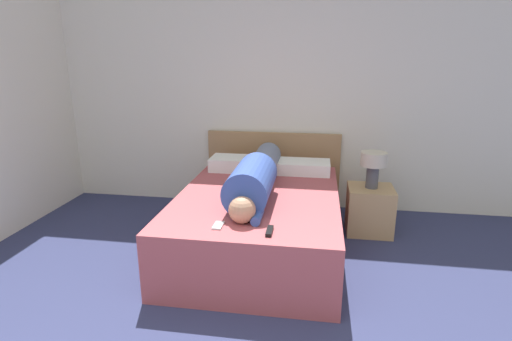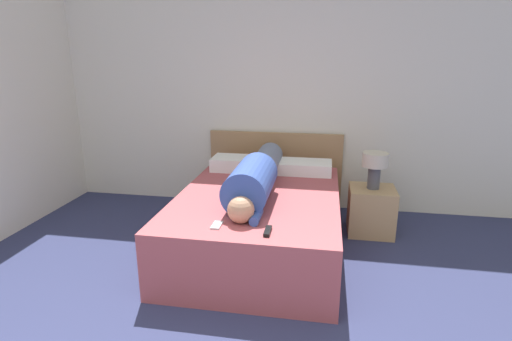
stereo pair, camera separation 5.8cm
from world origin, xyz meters
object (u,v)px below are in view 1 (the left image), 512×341
nightstand (369,210)px  pillow_second (300,167)px  bed (258,222)px  table_lamp (373,164)px  pillow_near_headboard (241,164)px  person_lying (256,176)px  cell_phone (218,225)px  tv_remote (270,231)px

nightstand → pillow_second: (-0.69, 0.17, 0.36)m
pillow_second → bed: bearing=-114.7°
table_lamp → pillow_near_headboard: bearing=172.4°
table_lamp → person_lying: bearing=-153.9°
bed → pillow_near_headboard: bearing=112.4°
nightstand → pillow_near_headboard: (-1.31, 0.17, 0.36)m
nightstand → cell_phone: 1.75m
pillow_near_headboard → tv_remote: size_ratio=4.17×
bed → pillow_second: (0.32, 0.70, 0.32)m
person_lying → bed: bearing=-40.6°
pillow_second → pillow_near_headboard: bearing=180.0°
pillow_near_headboard → tv_remote: 1.55m
person_lying → cell_phone: 0.77m
cell_phone → bed: bearing=76.0°
pillow_second → tv_remote: pillow_second is taller
table_lamp → nightstand: bearing=0.0°
bed → tv_remote: bearing=-76.1°
cell_phone → pillow_second: bearing=70.5°
bed → person_lying: person_lying is taller
bed → table_lamp: bearing=27.6°
bed → pillow_second: pillow_second is taller
tv_remote → table_lamp: bearing=57.5°
pillow_second → cell_phone: pillow_second is taller
nightstand → person_lying: bearing=-153.9°
bed → pillow_near_headboard: pillow_near_headboard is taller
bed → pillow_near_headboard: size_ratio=3.05×
table_lamp → person_lying: (-1.04, -0.51, -0.01)m
pillow_second → nightstand: bearing=-14.1°
tv_remote → cell_phone: tv_remote is taller
person_lying → tv_remote: 0.83m
nightstand → bed: bearing=-152.4°
bed → nightstand: size_ratio=4.18×
nightstand → table_lamp: (-0.00, 0.00, 0.46)m
table_lamp → pillow_near_headboard: size_ratio=0.56×
bed → nightstand: 1.15m
person_lying → cell_phone: size_ratio=12.56×
tv_remote → pillow_second: bearing=84.8°
bed → cell_phone: size_ratio=14.66×
person_lying → pillow_second: size_ratio=2.75×
pillow_near_headboard → pillow_second: 0.61m
pillow_second → person_lying: bearing=-116.9°
nightstand → pillow_second: size_ratio=0.77×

